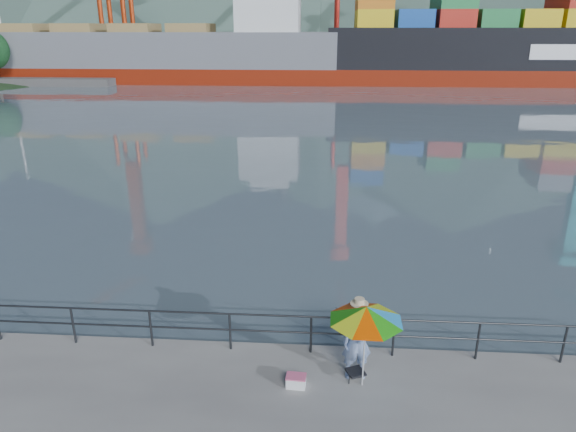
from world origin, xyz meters
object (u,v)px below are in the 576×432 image
Objects in this scene: fisherman at (357,341)px; bulk_carrier at (166,53)px; cooler_bag at (296,382)px; container_ship at (565,41)px; beach_umbrella at (366,314)px.

bulk_carrier is at bearing 101.12° from fisherman.
container_ship reaches higher than cooler_bag.
cooler_bag is at bearing -174.17° from beach_umbrella.
fisherman is 0.89× the size of beach_umbrella.
fisherman reaches higher than cooler_bag.
cooler_bag is 0.01× the size of bulk_carrier.
bulk_carrier is (-25.00, 69.99, 2.24)m from beach_umbrella.
cooler_bag is at bearing -116.17° from container_ship.
beach_umbrella is 0.04× the size of bulk_carrier.
container_ship reaches higher than beach_umbrella.
cooler_bag is 74.08m from bulk_carrier.
container_ship is (58.41, 0.86, 1.73)m from bulk_carrier.
beach_umbrella reaches higher than cooler_bag.
cooler_bag is 79.31m from container_ship.
beach_umbrella is 78.43m from container_ship.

